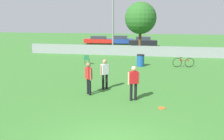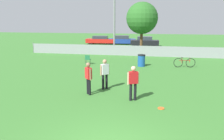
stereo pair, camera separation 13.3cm
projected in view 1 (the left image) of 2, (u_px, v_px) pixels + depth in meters
The scene contains 13 objects.
fence_backline at pixel (143, 51), 23.19m from camera, with size 25.91×0.07×1.21m.
light_pole at pixel (113, 12), 23.42m from camera, with size 0.90×0.36×7.66m.
tree_near_pole at pixel (141, 18), 24.58m from camera, with size 3.57×3.57×5.77m.
player_thrower_red at pixel (134, 81), 10.10m from camera, with size 0.51×0.37×1.65m.
player_defender_red at pixel (89, 76), 10.92m from camera, with size 0.43×0.45×1.65m.
player_receiver_white at pixel (105, 72), 11.82m from camera, with size 0.44×0.43×1.65m.
frisbee_disc at pixel (162, 108), 9.35m from camera, with size 0.29×0.29×0.03m.
folding_chair_sideline at pixel (87, 59), 18.84m from camera, with size 0.44×0.44×0.79m.
bicycle_sideline at pixel (183, 62), 17.63m from camera, with size 1.71×0.44×0.80m.
trash_bin at pixel (141, 60), 17.98m from camera, with size 0.63×0.63×0.98m.
parked_car_red at pixel (99, 40), 35.36m from camera, with size 4.70×2.11×1.32m.
parked_car_blue at pixel (120, 40), 35.05m from camera, with size 4.37×1.92×1.40m.
parked_car_dark at pixel (143, 42), 32.22m from camera, with size 4.13×1.80×1.44m.
Camera 1 is at (1.06, -5.28, 3.65)m, focal length 35.00 mm.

